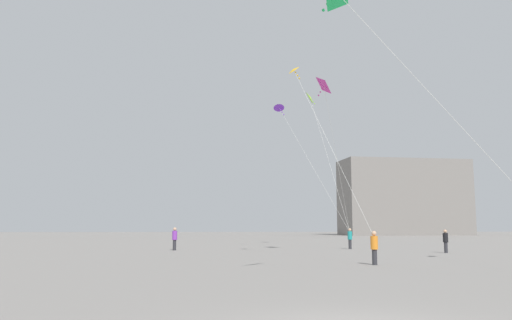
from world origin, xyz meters
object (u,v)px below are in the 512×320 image
person_in_black (446,240)px  kite_magenta_delta (324,88)px  person_in_teal (350,238)px  person_in_orange (374,246)px  kite_lime_diamond (310,98)px  person_in_purple (175,238)px  kite_amber_diamond (295,73)px  kite_violet_diamond (280,109)px  building_left_hall (404,198)px

person_in_black → kite_magenta_delta: size_ratio=0.15×
person_in_teal → person_in_orange: bearing=-175.9°
kite_lime_diamond → person_in_orange: bearing=-92.9°
person_in_purple → kite_lime_diamond: (11.59, 6.15, 12.48)m
person_in_teal → kite_lime_diamond: 13.62m
person_in_teal → kite_lime_diamond: kite_lime_diamond is taller
kite_amber_diamond → kite_magenta_delta: (2.55, 3.54, 0.15)m
person_in_teal → kite_violet_diamond: size_ratio=0.15×
person_in_black → person_in_purple: 19.29m
person_in_black → person_in_purple: size_ratio=0.92×
person_in_purple → building_left_hall: building_left_hall is taller
person_in_black → kite_amber_diamond: (-10.79, -3.92, 10.21)m
kite_lime_diamond → kite_magenta_delta: (-1.20, -11.59, -2.20)m
person_in_purple → kite_violet_diamond: (8.33, 2.58, 10.56)m
kite_lime_diamond → kite_violet_diamond: 5.20m
kite_lime_diamond → kite_amber_diamond: kite_lime_diamond is taller
person_in_purple → kite_magenta_delta: bearing=-178.5°
kite_lime_diamond → kite_amber_diamond: size_ratio=1.24×
building_left_hall → kite_lime_diamond: bearing=-117.9°
kite_lime_diamond → kite_magenta_delta: 11.86m
person_in_teal → kite_magenta_delta: kite_magenta_delta is taller
person_in_purple → kite_magenta_delta: kite_magenta_delta is taller
person_in_teal → kite_violet_diamond: kite_violet_diamond is taller
kite_lime_diamond → kite_magenta_delta: size_ratio=1.22×
person_in_black → person_in_orange: bearing=48.5°
person_in_teal → kite_amber_diamond: (-5.83, -10.18, 10.17)m
person_in_orange → building_left_hall: bearing=-48.5°
person_in_teal → person_in_purple: 13.72m
kite_magenta_delta → building_left_hall: size_ratio=0.41×
kite_lime_diamond → kite_violet_diamond: kite_lime_diamond is taller
person_in_teal → person_in_purple: bearing=110.0°
person_in_purple → kite_amber_diamond: (7.83, -8.98, 10.13)m
kite_amber_diamond → kite_violet_diamond: (0.50, 11.56, 0.43)m
person_in_orange → kite_lime_diamond: bearing=-29.8°
person_in_black → kite_lime_diamond: bearing=-60.8°
kite_lime_diamond → kite_amber_diamond: (-3.76, -15.13, -2.35)m
kite_lime_diamond → person_in_teal: bearing=-67.2°
person_in_black → kite_lime_diamond: kite_lime_diamond is taller
person_in_purple → kite_amber_diamond: 15.64m
kite_violet_diamond → person_in_teal: bearing=-14.5°
person_in_teal → building_left_hall: size_ratio=0.06×
kite_amber_diamond → kite_lime_diamond: bearing=76.1°
kite_amber_diamond → building_left_hall: bearing=64.9°
kite_lime_diamond → building_left_hall: 62.11m
person_in_purple → kite_amber_diamond: bearing=160.2°
person_in_black → person_in_orange: (-8.13, -10.19, 0.01)m
person_in_black → kite_amber_diamond: size_ratio=0.15×
kite_amber_diamond → building_left_hall: (32.73, 69.75, -3.63)m
kite_magenta_delta → person_in_black: bearing=2.6°
kite_violet_diamond → building_left_hall: (32.23, 58.19, -4.05)m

